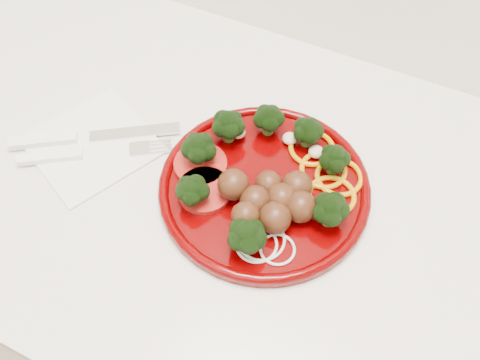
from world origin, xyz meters
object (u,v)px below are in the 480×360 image
at_px(plate, 265,183).
at_px(fork, 68,155).
at_px(napkin, 92,144).
at_px(knife, 72,138).

xyz_separation_m(plate, fork, (-0.26, -0.07, -0.01)).
bearing_deg(napkin, knife, -168.69).
bearing_deg(napkin, fork, -112.71).
bearing_deg(plate, fork, -165.32).
height_order(plate, fork, plate).
xyz_separation_m(knife, fork, (0.01, -0.03, -0.00)).
distance_m(knife, fork, 0.03).
xyz_separation_m(napkin, fork, (-0.01, -0.03, 0.01)).
height_order(plate, knife, plate).
bearing_deg(plate, napkin, -171.85).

